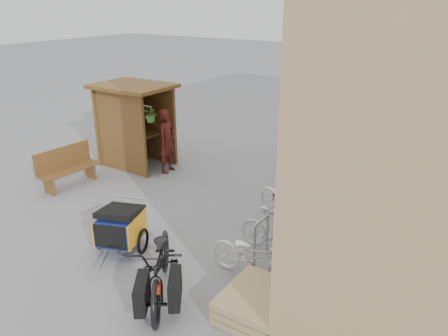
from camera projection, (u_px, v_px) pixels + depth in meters
The scene contains 17 objects.
ground at pixel (167, 227), 9.50m from camera, with size 80.00×80.00×0.00m, color gray.
kiosk at pixel (132, 114), 12.52m from camera, with size 2.49×1.65×2.40m.
bike_rack at pixel (311, 191), 10.02m from camera, with size 0.05×5.35×0.86m.
pallet_stack at pixel (257, 304), 6.81m from camera, with size 1.00×1.20×0.40m.
bench at pixel (67, 166), 11.46m from camera, with size 0.61×1.66×1.03m.
shopping_carts at pixel (390, 142), 13.08m from camera, with size 0.59×1.97×1.05m.
child_trailer at pixel (120, 226), 8.48m from camera, with size 1.07×1.64×0.96m.
cargo_bike at pixel (161, 266), 7.12m from camera, with size 1.92×2.27×1.17m.
person_kiosk at pixel (167, 141), 12.23m from camera, with size 0.66×0.44×1.82m, color maroon.
bike_0 at pixel (254, 256), 7.62m from camera, with size 0.60×1.72×0.91m, color white.
bike_1 at pixel (275, 232), 8.39m from camera, with size 0.43×1.54×0.92m, color silver.
bike_2 at pixel (291, 202), 9.53m from camera, with size 0.66×1.90×1.00m, color white.
bike_3 at pixel (302, 200), 9.63m from camera, with size 0.47×1.67×1.00m, color maroon.
bike_4 at pixel (315, 184), 10.54m from camera, with size 0.61×1.76×0.92m, color #1F7F79.
bike_5 at pixel (327, 183), 10.58m from camera, with size 0.43×1.53×0.92m, color #1F7F79.
bike_6 at pixel (339, 170), 11.40m from camera, with size 0.60×1.72×0.90m, color silver.
bike_7 at pixel (337, 166), 11.55m from camera, with size 0.47×1.68×1.01m, color #F29CBE.
Camera 1 is at (5.59, -6.35, 4.67)m, focal length 35.00 mm.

